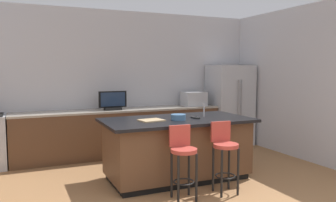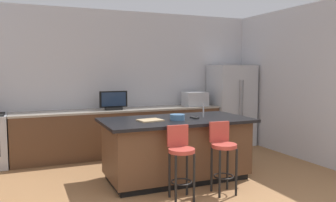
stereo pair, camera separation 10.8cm
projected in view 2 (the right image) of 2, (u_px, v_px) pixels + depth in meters
wall_back at (120, 82)px, 6.96m from camera, size 6.32×0.12×2.84m
wall_right at (311, 83)px, 6.14m from camera, size 0.12×4.67×2.84m
counter_back at (122, 132)px, 6.67m from camera, size 4.04×0.62×0.90m
kitchen_island at (176, 148)px, 5.21m from camera, size 2.24×1.17×0.93m
refrigerator at (231, 105)px, 7.54m from camera, size 0.90×0.74×1.76m
microwave at (195, 99)px, 7.23m from camera, size 0.48×0.36×0.29m
tv_monitor at (114, 101)px, 6.50m from camera, size 0.53×0.16×0.36m
sink_faucet_back at (114, 103)px, 6.66m from camera, size 0.02×0.02×0.24m
sink_faucet_island at (203, 110)px, 5.34m from camera, size 0.02×0.02×0.22m
bar_stool_left at (181, 156)px, 4.38m from camera, size 0.34×0.35×0.95m
bar_stool_right at (223, 151)px, 4.60m from camera, size 0.34×0.35×0.96m
fruit_bowl at (177, 117)px, 5.03m from camera, size 0.22×0.22×0.09m
cell_phone at (197, 118)px, 5.26m from camera, size 0.13×0.17×0.01m
tv_remote at (194, 118)px, 5.20m from camera, size 0.08×0.18×0.02m
cutting_board at (150, 120)px, 4.96m from camera, size 0.37×0.31×0.02m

